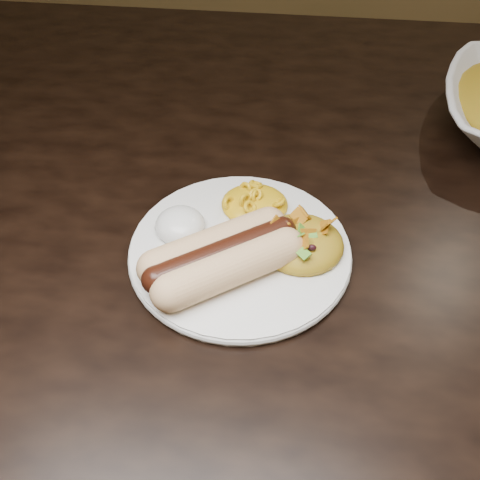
# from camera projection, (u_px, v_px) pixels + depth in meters

# --- Properties ---
(floor) EXTENTS (4.00, 4.00, 0.00)m
(floor) POSITION_uv_depth(u_px,v_px,m) (211.00, 444.00, 1.21)
(floor) COLOR brown
(floor) RESTS_ON ground
(table) EXTENTS (1.60, 0.90, 0.75)m
(table) POSITION_uv_depth(u_px,v_px,m) (193.00, 228.00, 0.74)
(table) COLOR black
(table) RESTS_ON floor
(plate) EXTENTS (0.23, 0.23, 0.01)m
(plate) POSITION_uv_depth(u_px,v_px,m) (240.00, 251.00, 0.58)
(plate) COLOR silver
(plate) RESTS_ON table
(hotdog) EXTENTS (0.13, 0.13, 0.04)m
(hotdog) POSITION_uv_depth(u_px,v_px,m) (222.00, 256.00, 0.54)
(hotdog) COLOR beige
(hotdog) RESTS_ON plate
(mac_and_cheese) EXTENTS (0.09, 0.09, 0.03)m
(mac_and_cheese) POSITION_uv_depth(u_px,v_px,m) (255.00, 197.00, 0.61)
(mac_and_cheese) COLOR gold
(mac_and_cheese) RESTS_ON plate
(sour_cream) EXTENTS (0.06, 0.06, 0.03)m
(sour_cream) POSITION_uv_depth(u_px,v_px,m) (179.00, 220.00, 0.58)
(sour_cream) COLOR white
(sour_cream) RESTS_ON plate
(taco_salad) EXTENTS (0.09, 0.08, 0.04)m
(taco_salad) POSITION_uv_depth(u_px,v_px,m) (302.00, 238.00, 0.56)
(taco_salad) COLOR #D25B10
(taco_salad) RESTS_ON plate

